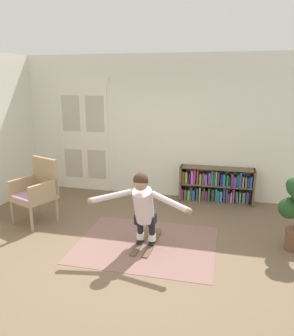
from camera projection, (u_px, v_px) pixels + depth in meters
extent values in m
plane|color=brown|center=(127.00, 252.00, 4.78)|extent=(7.20, 7.20, 0.00)
cube|color=silver|center=(163.00, 127.00, 6.86)|extent=(6.00, 0.10, 2.90)
cube|color=silver|center=(73.00, 137.00, 7.33)|extent=(0.55, 0.04, 2.35)
cube|color=#B6B0A0|center=(71.00, 113.00, 7.18)|extent=(0.41, 0.01, 0.76)
cube|color=#B6B0A0|center=(74.00, 163.00, 7.46)|extent=(0.41, 0.01, 0.64)
cube|color=silver|center=(96.00, 138.00, 7.20)|extent=(0.55, 0.04, 2.35)
cube|color=#B6B0A0|center=(95.00, 114.00, 7.05)|extent=(0.41, 0.01, 0.76)
cube|color=#B6B0A0|center=(97.00, 165.00, 7.34)|extent=(0.41, 0.01, 0.64)
cube|color=silver|center=(81.00, 79.00, 6.95)|extent=(1.22, 0.04, 0.10)
cube|color=#815C55|center=(146.00, 244.00, 5.01)|extent=(2.05, 1.66, 0.01)
cube|color=brown|center=(181.00, 182.00, 6.84)|extent=(0.04, 0.30, 0.71)
cube|color=brown|center=(254.00, 187.00, 6.52)|extent=(0.04, 0.30, 0.71)
cube|color=brown|center=(216.00, 201.00, 6.77)|extent=(1.43, 0.30, 0.02)
cube|color=brown|center=(216.00, 185.00, 6.68)|extent=(1.43, 0.30, 0.02)
cube|color=brown|center=(217.00, 168.00, 6.59)|extent=(1.43, 0.30, 0.02)
cube|color=purple|center=(183.00, 193.00, 6.89)|extent=(0.04, 0.24, 0.21)
cube|color=brown|center=(186.00, 194.00, 6.86)|extent=(0.05, 0.22, 0.21)
cube|color=#2BC387|center=(189.00, 194.00, 6.84)|extent=(0.05, 0.20, 0.20)
cube|color=brown|center=(192.00, 193.00, 6.83)|extent=(0.03, 0.24, 0.27)
cube|color=#2966AA|center=(194.00, 194.00, 6.84)|extent=(0.05, 0.23, 0.21)
cube|color=#324853|center=(197.00, 193.00, 6.82)|extent=(0.04, 0.20, 0.25)
cube|color=tan|center=(200.00, 193.00, 6.78)|extent=(0.03, 0.22, 0.28)
cube|color=#435C89|center=(203.00, 195.00, 6.79)|extent=(0.03, 0.17, 0.21)
cube|color=#4F5814|center=(204.00, 194.00, 6.78)|extent=(0.03, 0.18, 0.27)
cube|color=purple|center=(206.00, 195.00, 6.80)|extent=(0.05, 0.16, 0.20)
cube|color=#2E6821|center=(209.00, 193.00, 6.77)|extent=(0.04, 0.22, 0.27)
cube|color=#3F3350|center=(213.00, 195.00, 6.74)|extent=(0.06, 0.16, 0.26)
cube|color=green|center=(216.00, 194.00, 6.74)|extent=(0.03, 0.21, 0.27)
cube|color=blue|center=(218.00, 196.00, 6.71)|extent=(0.04, 0.21, 0.23)
cube|color=#5FBFBF|center=(221.00, 196.00, 6.71)|extent=(0.04, 0.14, 0.21)
cube|color=blue|center=(224.00, 194.00, 6.70)|extent=(0.03, 0.19, 0.29)
cube|color=brown|center=(227.00, 195.00, 6.69)|extent=(0.03, 0.20, 0.28)
cube|color=#3C48C3|center=(228.00, 197.00, 6.68)|extent=(0.05, 0.17, 0.19)
cube|color=#D3C26F|center=(231.00, 197.00, 6.68)|extent=(0.03, 0.17, 0.21)
cube|color=purple|center=(234.00, 195.00, 6.65)|extent=(0.03, 0.22, 0.29)
cube|color=#427274|center=(237.00, 197.00, 6.64)|extent=(0.06, 0.15, 0.23)
cube|color=#6BA66D|center=(240.00, 197.00, 6.63)|extent=(0.03, 0.16, 0.23)
cube|color=#4F7A66|center=(243.00, 197.00, 6.61)|extent=(0.06, 0.17, 0.23)
cube|color=#3F3476|center=(247.00, 197.00, 6.60)|extent=(0.05, 0.23, 0.26)
cube|color=#4E492B|center=(183.00, 177.00, 6.79)|extent=(0.05, 0.20, 0.24)
cube|color=gold|center=(187.00, 177.00, 6.79)|extent=(0.05, 0.18, 0.22)
cube|color=navy|center=(190.00, 178.00, 6.75)|extent=(0.04, 0.14, 0.21)
cube|color=#D455D7|center=(192.00, 176.00, 6.74)|extent=(0.05, 0.17, 0.27)
cube|color=#924190|center=(195.00, 176.00, 6.76)|extent=(0.05, 0.20, 0.29)
cube|color=#B13531|center=(198.00, 176.00, 6.74)|extent=(0.03, 0.20, 0.30)
cube|color=#5A9742|center=(201.00, 178.00, 6.71)|extent=(0.04, 0.20, 0.22)
cube|color=brown|center=(204.00, 178.00, 6.72)|extent=(0.04, 0.23, 0.23)
cube|color=#744CB1|center=(206.00, 179.00, 6.68)|extent=(0.06, 0.22, 0.21)
cube|color=#924C92|center=(210.00, 178.00, 6.69)|extent=(0.05, 0.17, 0.24)
cube|color=#1F77B3|center=(212.00, 177.00, 6.64)|extent=(0.03, 0.15, 0.30)
cube|color=#626A23|center=(214.00, 178.00, 6.66)|extent=(0.03, 0.16, 0.27)
cube|color=#52AB8B|center=(216.00, 177.00, 6.63)|extent=(0.03, 0.21, 0.29)
cube|color=brown|center=(219.00, 178.00, 6.62)|extent=(0.03, 0.23, 0.28)
cube|color=navy|center=(221.00, 179.00, 6.61)|extent=(0.04, 0.17, 0.24)
cube|color=teal|center=(224.00, 179.00, 6.62)|extent=(0.04, 0.24, 0.23)
cube|color=green|center=(227.00, 180.00, 6.62)|extent=(0.04, 0.17, 0.21)
cube|color=#211AAD|center=(230.00, 181.00, 6.58)|extent=(0.03, 0.15, 0.18)
cube|color=brown|center=(232.00, 179.00, 6.59)|extent=(0.04, 0.15, 0.24)
cube|color=purple|center=(235.00, 181.00, 6.57)|extent=(0.06, 0.16, 0.19)
cube|color=green|center=(238.00, 180.00, 6.57)|extent=(0.04, 0.14, 0.24)
cube|color=blue|center=(241.00, 179.00, 6.52)|extent=(0.04, 0.20, 0.30)
cube|color=gold|center=(243.00, 181.00, 6.52)|extent=(0.03, 0.18, 0.21)
cube|color=slate|center=(246.00, 181.00, 6.53)|extent=(0.04, 0.21, 0.20)
cube|color=#344180|center=(249.00, 182.00, 6.50)|extent=(0.03, 0.16, 0.19)
cube|color=#3057AB|center=(251.00, 182.00, 6.48)|extent=(0.04, 0.22, 0.22)
cylinder|color=#A18560|center=(13.00, 212.00, 5.66)|extent=(0.06, 0.06, 0.42)
cylinder|color=#A18560|center=(32.00, 220.00, 5.37)|extent=(0.06, 0.06, 0.42)
cylinder|color=#A18560|center=(38.00, 204.00, 6.07)|extent=(0.06, 0.06, 0.42)
cylinder|color=#A18560|center=(57.00, 210.00, 5.78)|extent=(0.06, 0.06, 0.42)
cube|color=#A18560|center=(34.00, 198.00, 5.66)|extent=(0.78, 0.78, 0.06)
cube|color=#C594BA|center=(34.00, 195.00, 5.65)|extent=(0.70, 0.70, 0.04)
cube|color=#A18560|center=(45.00, 175.00, 5.78)|extent=(0.58, 0.28, 0.60)
cube|color=#A18560|center=(23.00, 186.00, 5.77)|extent=(0.26, 0.54, 0.28)
cube|color=#A18560|center=(43.00, 191.00, 5.46)|extent=(0.26, 0.54, 0.28)
cylinder|color=brown|center=(294.00, 239.00, 4.82)|extent=(0.25, 0.25, 0.31)
sphere|color=#1F421E|center=(294.00, 185.00, 4.66)|extent=(0.22, 0.22, 0.22)
sphere|color=#1F421E|center=(289.00, 208.00, 4.76)|extent=(0.31, 0.31, 0.31)
cube|color=brown|center=(140.00, 243.00, 5.03)|extent=(0.12, 0.82, 0.01)
cube|color=brown|center=(147.00, 230.00, 5.37)|extent=(0.09, 0.12, 0.06)
cube|color=black|center=(140.00, 242.00, 5.00)|extent=(0.09, 0.12, 0.04)
cube|color=brown|center=(152.00, 244.00, 4.98)|extent=(0.12, 0.82, 0.01)
cube|color=brown|center=(158.00, 231.00, 5.33)|extent=(0.09, 0.12, 0.06)
cube|color=black|center=(152.00, 243.00, 4.96)|extent=(0.09, 0.12, 0.04)
cylinder|color=white|center=(140.00, 236.00, 5.00)|extent=(0.11, 0.11, 0.10)
cylinder|color=black|center=(140.00, 223.00, 4.95)|extent=(0.09, 0.09, 0.30)
cylinder|color=black|center=(140.00, 218.00, 4.89)|extent=(0.11, 0.11, 0.22)
cylinder|color=white|center=(152.00, 237.00, 4.95)|extent=(0.11, 0.11, 0.10)
cylinder|color=black|center=(152.00, 225.00, 4.90)|extent=(0.09, 0.09, 0.30)
cylinder|color=black|center=(151.00, 219.00, 4.85)|extent=(0.11, 0.11, 0.22)
cube|color=black|center=(146.00, 219.00, 4.87)|extent=(0.31, 0.19, 0.14)
cylinder|color=silver|center=(144.00, 205.00, 4.72)|extent=(0.30, 0.46, 0.59)
sphere|color=#9E7E5F|center=(140.00, 183.00, 4.49)|extent=(0.21, 0.21, 0.20)
sphere|color=#382619|center=(141.00, 180.00, 4.49)|extent=(0.22, 0.22, 0.21)
cylinder|color=silver|center=(111.00, 196.00, 4.61)|extent=(0.58, 0.26, 0.20)
sphere|color=#9E7E5F|center=(91.00, 201.00, 4.60)|extent=(0.09, 0.09, 0.09)
cylinder|color=silver|center=(170.00, 202.00, 4.39)|extent=(0.57, 0.30, 0.20)
sphere|color=#9E7E5F|center=(189.00, 211.00, 4.25)|extent=(0.09, 0.09, 0.09)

